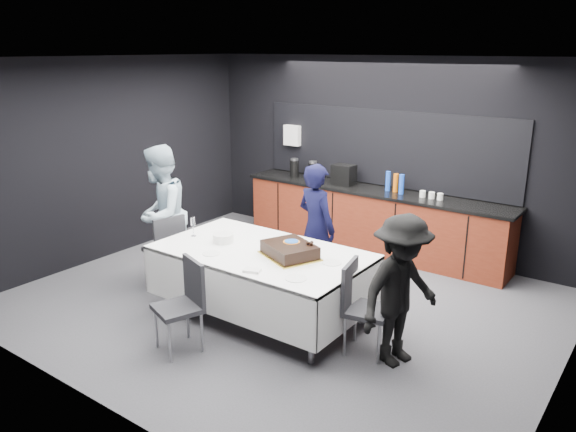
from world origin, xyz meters
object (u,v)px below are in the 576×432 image
object	(u,v)px
chair_right	(360,301)
person_center	(316,227)
champagne_flute	(193,223)
cake_assembly	(290,250)
chair_near	(185,299)
person_left	(161,215)
plate_stack	(223,238)
person_right	(401,291)
chair_left	(166,245)
party_table	(261,262)

from	to	relation	value
chair_right	person_center	size ratio (longest dim) A/B	0.58
champagne_flute	cake_assembly	bearing A→B (deg)	5.14
cake_assembly	chair_near	size ratio (longest dim) A/B	0.78
cake_assembly	person_left	world-z (taller)	person_left
plate_stack	chair_near	size ratio (longest dim) A/B	0.25
person_center	person_right	bearing A→B (deg)	162.01
chair_left	plate_stack	bearing A→B (deg)	-0.36
chair_near	person_center	world-z (taller)	person_center
plate_stack	person_left	size ratio (longest dim) A/B	0.13
plate_stack	cake_assembly	bearing A→B (deg)	4.81
party_table	cake_assembly	size ratio (longest dim) A/B	3.21
person_left	chair_left	bearing A→B (deg)	38.42
chair_left	party_table	bearing A→B (deg)	1.35
chair_right	person_right	world-z (taller)	person_right
party_table	person_left	bearing A→B (deg)	178.22
party_table	person_center	bearing A→B (deg)	86.26
cake_assembly	chair_right	world-z (taller)	cake_assembly
plate_stack	chair_left	distance (m)	1.02
party_table	person_right	distance (m)	1.66
chair_right	chair_near	xyz separation A→B (m)	(-1.42, -0.97, 0.00)
champagne_flute	chair_left	world-z (taller)	champagne_flute
cake_assembly	person_right	bearing A→B (deg)	-1.29
party_table	chair_right	xyz separation A→B (m)	(1.25, -0.03, -0.11)
cake_assembly	chair_near	bearing A→B (deg)	-117.38
chair_left	chair_near	size ratio (longest dim) A/B	1.00
chair_left	person_left	world-z (taller)	person_left
cake_assembly	champagne_flute	distance (m)	1.32
chair_left	person_right	size ratio (longest dim) A/B	0.63
party_table	chair_near	xyz separation A→B (m)	(-0.17, -1.00, -0.11)
chair_left	person_right	distance (m)	3.16
person_left	cake_assembly	bearing A→B (deg)	65.47
chair_near	person_right	distance (m)	2.09
chair_near	chair_left	bearing A→B (deg)	143.93
plate_stack	person_center	world-z (taller)	person_center
chair_left	person_left	bearing A→B (deg)	152.42
person_center	person_left	world-z (taller)	person_left
plate_stack	person_right	world-z (taller)	person_right
plate_stack	chair_near	xyz separation A→B (m)	(0.35, -0.96, -0.30)
person_left	party_table	bearing A→B (deg)	64.22
chair_near	cake_assembly	bearing A→B (deg)	62.62
cake_assembly	person_center	world-z (taller)	person_center
cake_assembly	person_center	bearing A→B (deg)	107.12
person_right	party_table	bearing A→B (deg)	106.32
chair_near	person_center	bearing A→B (deg)	83.25
party_table	person_right	xyz separation A→B (m)	(1.66, 0.00, 0.10)
chair_right	chair_left	bearing A→B (deg)	-179.94
cake_assembly	champagne_flute	xyz separation A→B (m)	(-1.31, -0.12, 0.09)
person_right	plate_stack	bearing A→B (deg)	107.37
chair_right	person_center	world-z (taller)	person_center
plate_stack	person_center	distance (m)	1.19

